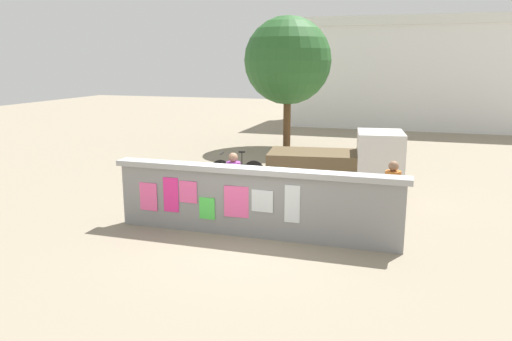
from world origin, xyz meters
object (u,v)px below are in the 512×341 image
Objects in this scene: motorcycle at (195,188)px; bicycle_near at (237,169)px; person_walking at (392,190)px; auto_rickshaw_truck at (342,165)px; tree_roadside at (288,61)px; person_bystander at (233,179)px.

motorcycle is 2.93m from bicycle_near.
person_walking is (4.96, -0.67, 0.52)m from motorcycle.
tree_roadside reaches higher than auto_rickshaw_truck.
tree_roadside is at bearing 115.76° from person_walking.
tree_roadside is (0.01, 6.40, 3.34)m from bicycle_near.
auto_rickshaw_truck is 8.54m from tree_roadside.
tree_roadside reaches higher than person_bystander.
motorcycle is at bearing -92.57° from bicycle_near.
tree_roadside is at bearing 114.77° from auto_rickshaw_truck.
motorcycle is 1.17× the size of person_bystander.
person_walking is at bearing -61.57° from auto_rickshaw_truck.
bicycle_near is 1.04× the size of person_walking.
person_bystander is (-3.59, -0.13, 0.00)m from person_walking.
auto_rickshaw_truck reaches higher than motorcycle.
auto_rickshaw_truck is at bearing -15.39° from bicycle_near.
tree_roadside reaches higher than bicycle_near.
tree_roadside is (0.14, 9.32, 3.24)m from motorcycle.
person_walking is (1.44, -2.66, 0.09)m from auto_rickshaw_truck.
bicycle_near is at bearing 87.43° from motorcycle.
motorcycle is 0.34× the size of tree_roadside.
auto_rickshaw_truck is 0.68× the size of tree_roadside.
bicycle_near is at bearing 108.34° from person_bystander.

